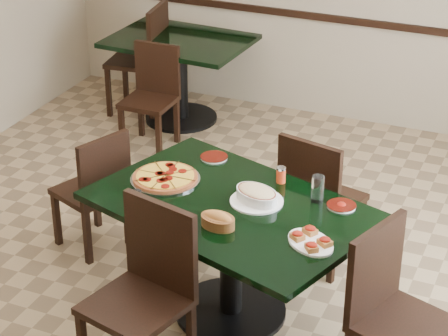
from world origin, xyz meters
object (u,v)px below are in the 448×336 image
at_px(main_table, 231,232).
at_px(chair_far, 317,195).
at_px(chair_near, 147,284).
at_px(back_chair_left, 146,53).
at_px(back_table, 180,64).
at_px(chair_right, 391,306).
at_px(bread_basket, 218,220).
at_px(back_chair_near, 153,91).
at_px(chair_left, 97,186).
at_px(bruschetta_platter, 311,240).
at_px(pepperoni_pizza, 165,177).
at_px(lasagna_casserole, 257,195).

relative_size(main_table, chair_far, 1.92).
relative_size(chair_near, back_chair_left, 1.01).
bearing_deg(main_table, back_table, 139.61).
bearing_deg(chair_right, bread_basket, 106.30).
bearing_deg(back_chair_near, back_table, 90.31).
xyz_separation_m(chair_far, back_chair_left, (-2.16, 1.81, 0.04)).
distance_m(back_table, chair_left, 2.18).
bearing_deg(chair_left, bruschetta_platter, 92.92).
bearing_deg(bread_basket, pepperoni_pizza, 153.98).
height_order(back_table, back_chair_left, back_chair_left).
bearing_deg(chair_near, back_chair_near, 130.81).
relative_size(chair_near, lasagna_casserole, 3.11).
bearing_deg(back_table, lasagna_casserole, -52.50).
xyz_separation_m(back_table, pepperoni_pizza, (1.04, -2.34, 0.24)).
bearing_deg(bruschetta_platter, chair_near, -112.17).
bearing_deg(chair_far, chair_near, 82.87).
bearing_deg(back_chair_left, chair_left, 12.14).
bearing_deg(main_table, lasagna_casserole, 50.44).
height_order(chair_near, chair_right, chair_near).
height_order(chair_far, back_chair_left, back_chair_left).
height_order(back_chair_left, bruschetta_platter, back_chair_left).
relative_size(chair_left, bread_basket, 3.86).
distance_m(back_table, back_chair_left, 0.36).
relative_size(back_table, back_chair_near, 1.43).
height_order(chair_left, pepperoni_pizza, chair_left).
xyz_separation_m(main_table, chair_right, (1.01, -0.30, -0.02)).
bearing_deg(pepperoni_pizza, back_chair_left, 120.30).
bearing_deg(bread_basket, bruschetta_platter, 13.55).
bearing_deg(chair_left, back_chair_near, -143.89).
bearing_deg(chair_near, bruschetta_platter, 43.59).
distance_m(chair_right, back_chair_near, 3.36).
height_order(back_table, chair_near, chair_near).
bearing_deg(chair_near, main_table, 86.45).
bearing_deg(bruschetta_platter, chair_right, 27.99).
relative_size(chair_right, chair_left, 1.14).
bearing_deg(bread_basket, back_chair_near, 135.32).
relative_size(chair_right, pepperoni_pizza, 2.32).
xyz_separation_m(chair_left, lasagna_casserole, (1.21, -0.24, 0.32)).
relative_size(chair_left, back_chair_near, 1.00).
xyz_separation_m(chair_far, bread_basket, (-0.27, -0.94, 0.27)).
distance_m(chair_near, back_chair_left, 3.56).
height_order(chair_near, lasagna_casserole, chair_near).
distance_m(main_table, lasagna_casserole, 0.27).
bearing_deg(back_chair_left, back_chair_near, 24.34).
height_order(back_table, lasagna_casserole, lasagna_casserole).
bearing_deg(chair_left, back_chair_left, -138.91).
relative_size(main_table, back_chair_left, 1.80).
relative_size(back_table, lasagna_casserole, 3.77).
relative_size(chair_right, back_chair_left, 0.97).
bearing_deg(pepperoni_pizza, back_table, 114.02).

